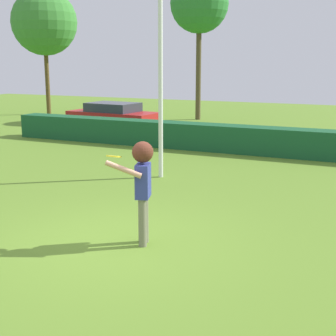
# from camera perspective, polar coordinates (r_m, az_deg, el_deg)

# --- Properties ---
(ground_plane) EXTENTS (60.00, 60.00, 0.00)m
(ground_plane) POSITION_cam_1_polar(r_m,az_deg,el_deg) (8.65, -6.30, -8.70)
(ground_plane) COLOR olive
(person) EXTENTS (0.68, 0.71, 1.80)m
(person) POSITION_cam_1_polar(r_m,az_deg,el_deg) (8.23, -3.00, -1.24)
(person) COLOR #74725B
(person) RESTS_ON ground
(frisbee) EXTENTS (0.26, 0.26, 0.07)m
(frisbee) POSITION_cam_1_polar(r_m,az_deg,el_deg) (8.20, -6.35, 1.36)
(frisbee) COLOR yellow
(lamppost) EXTENTS (0.24, 0.24, 6.10)m
(lamppost) POSITION_cam_1_polar(r_m,az_deg,el_deg) (13.00, -0.89, 13.54)
(lamppost) COLOR silver
(lamppost) RESTS_ON ground
(hedge_row) EXTENTS (19.56, 0.90, 0.92)m
(hedge_row) POSITION_cam_1_polar(r_m,az_deg,el_deg) (16.91, 10.13, 3.21)
(hedge_row) COLOR #19522D
(hedge_row) RESTS_ON ground
(parked_car_red) EXTENTS (4.34, 2.12, 1.25)m
(parked_car_red) POSITION_cam_1_polar(r_m,az_deg,el_deg) (22.53, -6.42, 6.16)
(parked_car_red) COLOR #B21E1E
(parked_car_red) RESTS_ON ground
(birch_tree) EXTENTS (3.03, 3.03, 7.52)m
(birch_tree) POSITION_cam_1_polar(r_m,az_deg,el_deg) (26.63, 3.68, 18.53)
(birch_tree) COLOR brown
(birch_tree) RESTS_ON ground
(oak_tree) EXTENTS (3.75, 3.75, 7.15)m
(oak_tree) POSITION_cam_1_polar(r_m,az_deg,el_deg) (30.05, -14.24, 16.14)
(oak_tree) COLOR brown
(oak_tree) RESTS_ON ground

